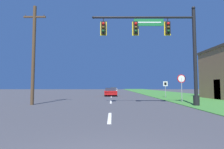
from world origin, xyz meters
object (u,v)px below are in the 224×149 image
Objects in this scene: stop_sign at (182,82)px; route_sign_post at (166,86)px; car_ahead at (111,92)px; utility_pole_near at (34,53)px; signal_mast at (167,44)px; far_car at (114,89)px.

stop_sign is 1.23× the size of route_sign_post.
utility_pole_near is at bearing -115.61° from car_ahead.
signal_mast is 10.04m from route_sign_post.
far_car is at bearing 78.84° from utility_pole_near.
route_sign_post reaches higher than far_car.
car_ahead is at bearing -91.84° from far_car.
utility_pole_near reaches higher than signal_mast.
far_car is (0.70, 21.70, 0.00)m from car_ahead.
signal_mast is 4.74m from stop_sign.
car_ahead is 0.54× the size of utility_pole_near.
far_car is 1.82× the size of stop_sign.
car_ahead is 14.54m from utility_pole_near.
signal_mast is 3.96× the size of route_sign_post.
stop_sign is at bearing 10.03° from utility_pole_near.
route_sign_post is at bearing 32.51° from utility_pole_near.
signal_mast reaches higher than route_sign_post.
utility_pole_near reaches higher than far_car.
stop_sign is at bearing -79.51° from far_car.
car_ahead is 2.14× the size of route_sign_post.
far_car is at bearing 95.96° from signal_mast.
signal_mast reaches higher than stop_sign.
signal_mast reaches higher than car_ahead.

